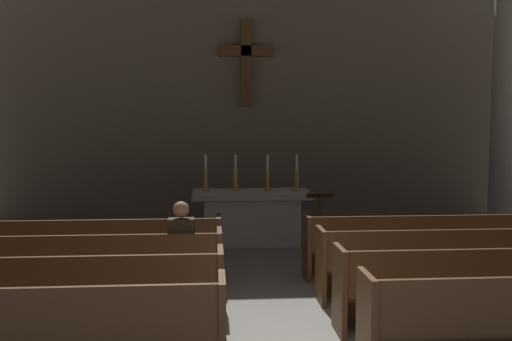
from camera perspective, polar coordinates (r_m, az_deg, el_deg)
pew_left_row_1 at (r=5.29m, az=-23.21°, el=-15.32°), size 3.51×0.50×0.95m
pew_left_row_2 at (r=6.25m, az=-20.03°, el=-12.09°), size 3.51×0.50×0.95m
pew_left_row_3 at (r=7.23m, az=-17.75°, el=-9.70°), size 3.51×0.50×0.95m
pew_left_row_4 at (r=8.23m, az=-16.04°, el=-7.89°), size 3.51×0.50×0.95m
pew_right_row_2 at (r=6.76m, az=23.25°, el=-10.90°), size 3.51×0.50×0.95m
pew_right_row_3 at (r=7.68m, az=19.56°, el=-8.91°), size 3.51×0.50×0.95m
pew_right_row_4 at (r=8.63m, az=16.71°, el=-7.32°), size 3.51×0.50×0.95m
column_right_second at (r=11.90m, az=24.60°, el=7.66°), size 1.03×1.03×6.04m
altar at (r=10.48m, az=-0.45°, el=-4.66°), size 2.20×0.90×1.01m
candlestick_outer_left at (r=10.36m, az=-5.15°, el=-0.93°), size 0.16×0.16×0.67m
candlestick_inner_left at (r=10.37m, az=-2.11°, el=-0.91°), size 0.16×0.16×0.67m
candlestick_inner_right at (r=10.41m, az=1.19°, el=-0.89°), size 0.16×0.16×0.67m
candlestick_outer_right at (r=10.48m, az=4.19°, el=-0.86°), size 0.16×0.16×0.67m
apse_with_cross at (r=12.37m, az=-1.10°, el=9.25°), size 11.13×0.47×6.42m
lectern at (r=9.44m, az=6.57°, el=-5.66°), size 0.44×0.36×1.15m
lone_worshipper at (r=7.04m, az=-7.58°, el=-8.12°), size 0.32×0.43×1.32m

